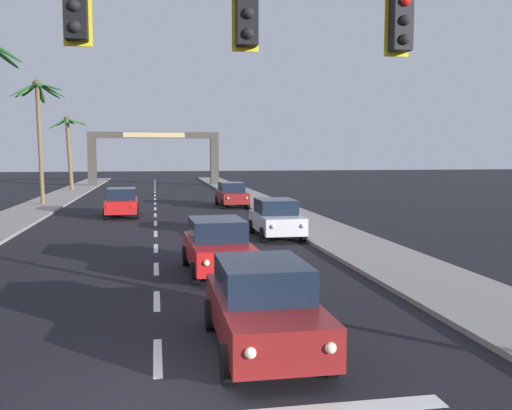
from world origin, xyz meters
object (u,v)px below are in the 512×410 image
(sedan_lead_at_stop_bar, at_px, (263,305))
(sedan_parked_mid_kerb, at_px, (232,194))
(sedan_third_in_queue, at_px, (217,246))
(palm_left_third, at_px, (38,108))
(sedan_parked_nearest_kerb, at_px, (276,218))
(traffic_signal_mast, at_px, (349,60))
(sedan_oncoming_far, at_px, (122,202))
(palm_left_farthest, at_px, (68,138))
(town_gateway_arch, at_px, (154,151))

(sedan_lead_at_stop_bar, xyz_separation_m, sedan_parked_mid_kerb, (3.29, 28.54, 0.00))
(sedan_lead_at_stop_bar, xyz_separation_m, sedan_third_in_queue, (-0.09, 6.99, 0.00))
(palm_left_third, bearing_deg, sedan_parked_nearest_kerb, -52.80)
(traffic_signal_mast, height_order, sedan_parked_mid_kerb, traffic_signal_mast)
(sedan_parked_nearest_kerb, xyz_separation_m, palm_left_third, (-13.16, 17.34, 5.97))
(sedan_oncoming_far, distance_m, palm_left_farthest, 24.93)
(palm_left_farthest, bearing_deg, palm_left_third, -88.86)
(sedan_parked_nearest_kerb, bearing_deg, traffic_signal_mast, -98.03)
(sedan_oncoming_far, bearing_deg, sedan_lead_at_stop_bar, -80.58)
(palm_left_third, bearing_deg, sedan_parked_mid_kerb, -11.99)
(sedan_oncoming_far, bearing_deg, palm_left_farthest, 104.83)
(sedan_oncoming_far, xyz_separation_m, sedan_parked_nearest_kerb, (7.20, -9.55, 0.00))
(sedan_oncoming_far, distance_m, sedan_parked_nearest_kerb, 11.96)
(sedan_third_in_queue, bearing_deg, palm_left_third, 111.88)
(sedan_third_in_queue, height_order, town_gateway_arch, town_gateway_arch)
(traffic_signal_mast, relative_size, sedan_oncoming_far, 2.36)
(traffic_signal_mast, relative_size, sedan_third_in_queue, 2.35)
(town_gateway_arch, bearing_deg, traffic_signal_mast, -86.85)
(sedan_parked_nearest_kerb, xyz_separation_m, sedan_parked_mid_kerb, (0.00, 14.54, 0.00))
(palm_left_farthest, bearing_deg, traffic_signal_mast, -76.93)
(sedan_third_in_queue, bearing_deg, sedan_lead_at_stop_bar, -89.24)
(sedan_oncoming_far, bearing_deg, town_gateway_arch, 86.47)
(sedan_oncoming_far, relative_size, sedan_parked_mid_kerb, 1.00)
(sedan_third_in_queue, bearing_deg, palm_left_farthest, 104.07)
(sedan_third_in_queue, xyz_separation_m, palm_left_third, (-9.78, 24.35, 5.97))
(sedan_lead_at_stop_bar, height_order, sedan_oncoming_far, same)
(sedan_third_in_queue, relative_size, sedan_parked_mid_kerb, 1.00)
(sedan_parked_nearest_kerb, distance_m, palm_left_third, 22.57)
(sedan_third_in_queue, height_order, sedan_oncoming_far, same)
(palm_left_farthest, bearing_deg, town_gateway_arch, 42.47)
(palm_left_third, bearing_deg, palm_left_farthest, 91.14)
(sedan_parked_mid_kerb, height_order, town_gateway_arch, town_gateway_arch)
(town_gateway_arch, bearing_deg, palm_left_farthest, -137.53)
(sedan_lead_at_stop_bar, distance_m, palm_left_third, 33.39)
(sedan_third_in_queue, height_order, sedan_parked_nearest_kerb, same)
(sedan_oncoming_far, height_order, palm_left_third, palm_left_third)
(traffic_signal_mast, bearing_deg, sedan_lead_at_stop_bar, 128.01)
(sedan_parked_nearest_kerb, distance_m, sedan_parked_mid_kerb, 14.54)
(town_gateway_arch, bearing_deg, sedan_parked_mid_kerb, -78.65)
(sedan_third_in_queue, distance_m, town_gateway_arch, 47.94)
(palm_left_third, relative_size, town_gateway_arch, 0.60)
(sedan_parked_nearest_kerb, xyz_separation_m, palm_left_farthest, (-13.48, 33.28, 4.32))
(traffic_signal_mast, distance_m, palm_left_farthest, 50.00)
(traffic_signal_mast, height_order, sedan_lead_at_stop_bar, traffic_signal_mast)
(palm_left_third, bearing_deg, sedan_oncoming_far, -52.56)
(sedan_third_in_queue, bearing_deg, traffic_signal_mast, -81.84)
(sedan_lead_at_stop_bar, xyz_separation_m, palm_left_third, (-9.87, 31.34, 5.97))
(traffic_signal_mast, xyz_separation_m, sedan_third_in_queue, (-1.21, 8.42, -4.35))
(sedan_lead_at_stop_bar, height_order, sedan_parked_nearest_kerb, same)
(sedan_parked_nearest_kerb, height_order, palm_left_farthest, palm_left_farthest)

